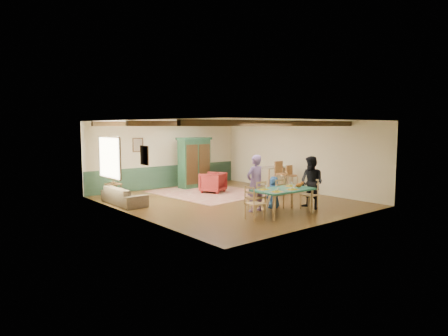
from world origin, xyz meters
TOP-DOWN VIEW (x-y plane):
  - floor at (0.00, 0.00)m, footprint 8.00×8.00m
  - wall_back at (0.00, 4.00)m, footprint 7.00×0.02m
  - wall_left at (-3.50, 0.00)m, footprint 0.02×8.00m
  - wall_right at (3.50, 0.00)m, footprint 0.02×8.00m
  - ceiling at (0.00, 0.00)m, footprint 7.00×8.00m
  - wainscot_back at (0.00, 3.98)m, footprint 6.95×0.03m
  - ceiling_beam_front at (0.00, -2.30)m, footprint 6.95×0.16m
  - ceiling_beam_mid at (0.00, 0.40)m, footprint 6.95×0.16m
  - ceiling_beam_back at (0.00, 3.00)m, footprint 6.95×0.16m
  - window_left at (-3.47, 1.70)m, footprint 0.06×1.60m
  - picture_left_wall at (-3.47, -0.60)m, footprint 0.04×0.42m
  - picture_back_a at (-1.30, 3.97)m, footprint 0.45×0.04m
  - picture_back_b at (-2.40, 3.97)m, footprint 0.38×0.04m
  - dining_table at (-0.08, -2.53)m, footprint 1.79×1.02m
  - dining_chair_far_left at (-0.46, -1.82)m, footprint 0.42×0.44m
  - dining_chair_far_right at (0.33, -1.84)m, footprint 0.42×0.44m
  - dining_chair_end_left at (-1.21, -2.51)m, footprint 0.44×0.42m
  - dining_chair_end_right at (1.04, -2.56)m, footprint 0.44×0.42m
  - person_man at (-0.46, -1.74)m, footprint 0.63×0.42m
  - person_woman at (1.14, -2.56)m, footprint 0.63×0.80m
  - person_child at (0.33, -1.76)m, footprint 0.49×0.32m
  - cat at (0.45, -2.65)m, footprint 0.36×0.15m
  - place_setting_near_left at (-0.63, -2.77)m, footprint 0.40×0.30m
  - place_setting_near_center at (0.01, -2.78)m, footprint 0.40×0.30m
  - place_setting_far_left at (-0.62, -2.28)m, footprint 0.40×0.30m
  - place_setting_far_right at (0.46, -2.30)m, footprint 0.40×0.30m
  - area_rug at (0.51, 1.80)m, footprint 3.64×4.21m
  - armoire at (0.87, 3.24)m, footprint 1.50×0.67m
  - armchair at (0.67, 1.75)m, footprint 1.13×1.14m
  - sofa at (-2.99, 1.74)m, footprint 0.77×1.95m
  - end_table at (-2.93, 2.68)m, footprint 0.48×0.48m
  - table_lamp at (-2.93, 2.68)m, footprint 0.31×0.31m
  - counter_table at (2.90, 0.76)m, footprint 1.14×0.69m
  - bar_stool_left at (2.47, -0.16)m, footprint 0.44×0.49m
  - bar_stool_right at (3.14, -0.09)m, footprint 0.36×0.40m

SIDE VIEW (x-z plane):
  - floor at x=0.00m, z-range 0.00..0.00m
  - area_rug at x=0.51m, z-range 0.00..0.01m
  - sofa at x=-2.99m, z-range 0.00..0.57m
  - end_table at x=-2.93m, z-range 0.00..0.58m
  - dining_table at x=-0.08m, z-range 0.00..0.74m
  - armchair at x=0.67m, z-range 0.00..0.78m
  - wainscot_back at x=0.00m, z-range 0.00..0.90m
  - counter_table at x=2.90m, z-range 0.00..0.92m
  - dining_chair_far_left at x=-0.46m, z-range 0.00..0.93m
  - dining_chair_far_right at x=0.33m, z-range 0.00..0.93m
  - dining_chair_end_left at x=-1.21m, z-range 0.00..0.93m
  - dining_chair_end_right at x=1.04m, z-range 0.00..0.93m
  - person_child at x=0.33m, z-range 0.00..0.99m
  - bar_stool_right at x=3.14m, z-range 0.00..1.02m
  - bar_stool_left at x=2.47m, z-range 0.00..1.22m
  - place_setting_near_left at x=-0.63m, z-range 0.74..0.85m
  - place_setting_near_center at x=0.01m, z-range 0.74..0.85m
  - place_setting_far_left at x=-0.62m, z-range 0.74..0.85m
  - place_setting_far_right at x=0.46m, z-range 0.74..0.85m
  - person_woman at x=1.14m, z-range 0.00..1.62m
  - cat at x=0.45m, z-range 0.74..0.91m
  - table_lamp at x=-2.93m, z-range 0.58..1.11m
  - person_man at x=-0.46m, z-range 0.00..1.69m
  - armoire at x=0.87m, z-range 0.00..2.07m
  - wall_back at x=0.00m, z-range 0.00..2.70m
  - wall_left at x=-3.50m, z-range 0.00..2.70m
  - wall_right at x=3.50m, z-range 0.00..2.70m
  - window_left at x=-3.47m, z-range 0.90..2.20m
  - picture_back_b at x=-2.40m, z-range 1.41..1.89m
  - picture_left_wall at x=-3.47m, z-range 1.49..2.01m
  - picture_back_a at x=-1.30m, z-range 1.52..2.08m
  - ceiling_beam_front at x=0.00m, z-range 2.53..2.69m
  - ceiling_beam_mid at x=0.00m, z-range 2.53..2.69m
  - ceiling_beam_back at x=0.00m, z-range 2.53..2.69m
  - ceiling at x=0.00m, z-range 2.69..2.71m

